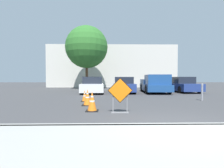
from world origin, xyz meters
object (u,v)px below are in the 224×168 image
parked_car_third (183,85)px  bollard_nearest (202,92)px  road_closed_sign (120,94)px  traffic_cone_third (85,96)px  traffic_cone_nearest (92,101)px  parked_car_nearest (93,86)px  pickup_truck (155,85)px  parked_car_second (124,85)px  traffic_cone_second (87,97)px

parked_car_third → bollard_nearest: parked_car_third is taller
road_closed_sign → traffic_cone_third: bearing=117.8°
traffic_cone_nearest → bollard_nearest: bollard_nearest is taller
traffic_cone_nearest → traffic_cone_third: (-0.70, 2.95, -0.08)m
parked_car_nearest → bollard_nearest: bearing=137.7°
pickup_truck → traffic_cone_third: bearing=49.6°
traffic_cone_third → pickup_truck: size_ratio=0.12×
parked_car_nearest → traffic_cone_third: bearing=88.0°
traffic_cone_third → parked_car_third: size_ratio=0.15×
traffic_cone_nearest → parked_car_second: 9.20m
traffic_cone_second → pickup_truck: size_ratio=0.15×
parked_car_third → parked_car_nearest: bearing=1.7°
traffic_cone_second → parked_car_second: parked_car_second is taller
parked_car_third → traffic_cone_third: bearing=35.1°
traffic_cone_nearest → parked_car_third: parked_car_third is taller
road_closed_sign → pickup_truck: size_ratio=0.25×
traffic_cone_nearest → traffic_cone_third: bearing=103.3°
parked_car_third → road_closed_sign: bearing=53.3°
road_closed_sign → bollard_nearest: size_ratio=1.31×
traffic_cone_third → bollard_nearest: bearing=1.9°
pickup_truck → parked_car_third: 2.95m
road_closed_sign → parked_car_third: 11.97m
parked_car_nearest → parked_car_second: size_ratio=1.13×
road_closed_sign → bollard_nearest: bearing=35.5°
bollard_nearest → road_closed_sign: bearing=-144.5°
parked_car_second → pickup_truck: bearing=178.3°
traffic_cone_second → parked_car_third: size_ratio=0.18×
traffic_cone_third → parked_car_second: size_ratio=0.15×
road_closed_sign → parked_car_second: parked_car_second is taller
traffic_cone_nearest → parked_car_third: bearing=51.2°
road_closed_sign → parked_car_nearest: 9.44m
traffic_cone_third → pickup_truck: 8.06m
bollard_nearest → parked_car_nearest: bearing=140.5°
traffic_cone_nearest → parked_car_third: size_ratio=0.18×
traffic_cone_nearest → parked_car_second: size_ratio=0.19×
traffic_cone_third → parked_car_second: 6.62m
traffic_cone_second → parked_car_nearest: 7.37m
parked_car_second → traffic_cone_second: bearing=74.4°
road_closed_sign → pickup_truck: pickup_truck is taller
parked_car_nearest → pickup_truck: size_ratio=0.89×
traffic_cone_nearest → pickup_truck: (4.85, 8.78, 0.35)m
traffic_cone_third → pickup_truck: bearing=46.4°
traffic_cone_nearest → traffic_cone_second: traffic_cone_nearest is taller
traffic_cone_second → bollard_nearest: bearing=14.5°
parked_car_second → pickup_truck: pickup_truck is taller
parked_car_nearest → road_closed_sign: bearing=98.5°
traffic_cone_third → traffic_cone_nearest: bearing=-76.7°
traffic_cone_nearest → parked_car_nearest: size_ratio=0.17×
parked_car_nearest → parked_car_second: parked_car_nearest is taller
pickup_truck → parked_car_second: bearing=-0.8°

